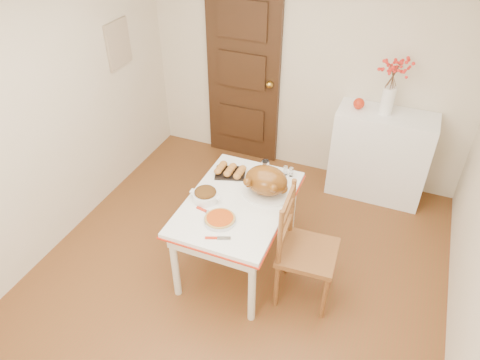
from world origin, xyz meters
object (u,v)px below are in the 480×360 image
at_px(sideboard, 379,155).
at_px(turkey_platter, 266,182).
at_px(kitchen_table, 238,233).
at_px(chair_oak, 308,250).
at_px(pumpkin_pie, 220,219).

bearing_deg(sideboard, turkey_platter, -119.98).
distance_m(kitchen_table, chair_oak, 0.68).
distance_m(kitchen_table, pumpkin_pie, 0.48).
distance_m(sideboard, pumpkin_pie, 2.08).
xyz_separation_m(chair_oak, turkey_platter, (-0.47, 0.28, 0.35)).
xyz_separation_m(kitchen_table, turkey_platter, (0.19, 0.17, 0.49)).
bearing_deg(turkey_platter, chair_oak, -9.78).
height_order(chair_oak, turkey_platter, chair_oak).
xyz_separation_m(sideboard, kitchen_table, (-0.97, -1.52, -0.12)).
bearing_deg(sideboard, kitchen_table, -122.43).
height_order(turkey_platter, pumpkin_pie, turkey_platter).
relative_size(sideboard, kitchen_table, 0.80).
relative_size(chair_oak, turkey_platter, 2.45).
bearing_deg(pumpkin_pie, turkey_platter, 64.38).
bearing_deg(chair_oak, kitchen_table, 76.11).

